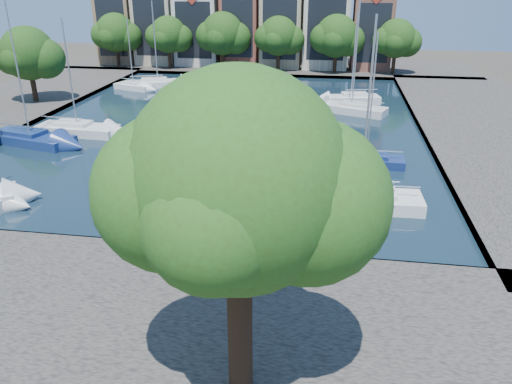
# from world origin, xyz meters

# --- Properties ---
(ground) EXTENTS (160.00, 160.00, 0.00)m
(ground) POSITION_xyz_m (0.00, 0.00, 0.00)
(ground) COLOR #38332B
(ground) RESTS_ON ground
(water_basin) EXTENTS (38.00, 50.00, 0.08)m
(water_basin) POSITION_xyz_m (0.00, 24.00, 0.04)
(water_basin) COLOR black
(water_basin) RESTS_ON ground
(near_quay) EXTENTS (50.00, 14.00, 0.50)m
(near_quay) POSITION_xyz_m (0.00, -7.00, 0.25)
(near_quay) COLOR #524E47
(near_quay) RESTS_ON ground
(far_quay) EXTENTS (60.00, 16.00, 0.50)m
(far_quay) POSITION_xyz_m (0.00, 56.00, 0.25)
(far_quay) COLOR #524E47
(far_quay) RESTS_ON ground
(right_quay) EXTENTS (14.00, 52.00, 0.50)m
(right_quay) POSITION_xyz_m (25.00, 24.00, 0.25)
(right_quay) COLOR #524E47
(right_quay) RESTS_ON ground
(plane_tree) EXTENTS (8.32, 6.40, 10.62)m
(plane_tree) POSITION_xyz_m (7.62, -9.01, 7.67)
(plane_tree) COLOR #332114
(plane_tree) RESTS_ON near_quay
(townhouse_west_end) EXTENTS (5.44, 9.18, 14.93)m
(townhouse_west_end) POSITION_xyz_m (-23.00, 55.99, 7.36)
(townhouse_west_end) COLOR #8C6D4C
(townhouse_west_end) RESTS_ON far_quay
(townhouse_west_mid) EXTENTS (5.94, 9.18, 16.79)m
(townhouse_west_mid) POSITION_xyz_m (-17.00, 55.99, 8.23)
(townhouse_west_mid) COLOR #B7A78D
(townhouse_west_mid) RESTS_ON far_quay
(townhouse_west_inner) EXTENTS (6.43, 9.18, 15.15)m
(townhouse_west_inner) POSITION_xyz_m (-10.50, 55.99, 7.35)
(townhouse_west_inner) COLOR beige
(townhouse_west_inner) RESTS_ON far_quay
(townhouse_center) EXTENTS (5.44, 9.18, 16.93)m
(townhouse_center) POSITION_xyz_m (-4.00, 55.99, 8.36)
(townhouse_center) COLOR brown
(townhouse_center) RESTS_ON far_quay
(townhouse_east_inner) EXTENTS (5.94, 9.18, 15.79)m
(townhouse_east_inner) POSITION_xyz_m (2.00, 55.99, 7.73)
(townhouse_east_inner) COLOR tan
(townhouse_east_inner) RESTS_ON far_quay
(townhouse_east_mid) EXTENTS (6.43, 9.18, 16.65)m
(townhouse_east_mid) POSITION_xyz_m (8.50, 55.99, 8.10)
(townhouse_east_mid) COLOR beige
(townhouse_east_mid) RESTS_ON far_quay
(townhouse_east_end) EXTENTS (5.44, 9.18, 14.43)m
(townhouse_east_end) POSITION_xyz_m (15.00, 55.99, 7.11)
(townhouse_east_end) COLOR brown
(townhouse_east_end) RESTS_ON far_quay
(far_tree_far_west) EXTENTS (7.28, 5.60, 7.68)m
(far_tree_far_west) POSITION_xyz_m (-21.90, 50.49, 5.18)
(far_tree_far_west) COLOR #332114
(far_tree_far_west) RESTS_ON far_quay
(far_tree_west) EXTENTS (6.76, 5.20, 7.36)m
(far_tree_west) POSITION_xyz_m (-13.91, 50.49, 5.08)
(far_tree_west) COLOR #332114
(far_tree_west) RESTS_ON far_quay
(far_tree_mid_west) EXTENTS (7.80, 6.00, 8.00)m
(far_tree_mid_west) POSITION_xyz_m (-5.89, 50.49, 5.29)
(far_tree_mid_west) COLOR #332114
(far_tree_mid_west) RESTS_ON far_quay
(far_tree_mid_east) EXTENTS (7.02, 5.40, 7.52)m
(far_tree_mid_east) POSITION_xyz_m (2.10, 50.49, 5.13)
(far_tree_mid_east) COLOR #332114
(far_tree_mid_east) RESTS_ON far_quay
(far_tree_east) EXTENTS (7.54, 5.80, 7.84)m
(far_tree_east) POSITION_xyz_m (10.11, 50.49, 5.24)
(far_tree_east) COLOR #332114
(far_tree_east) RESTS_ON far_quay
(far_tree_far_east) EXTENTS (6.76, 5.20, 7.36)m
(far_tree_far_east) POSITION_xyz_m (18.09, 50.49, 5.08)
(far_tree_far_east) COLOR #332114
(far_tree_far_east) RESTS_ON far_quay
(side_tree_left_far) EXTENTS (7.28, 5.60, 7.88)m
(side_tree_left_far) POSITION_xyz_m (-21.90, 27.99, 5.38)
(side_tree_left_far) COLOR #332114
(side_tree_left_far) RESTS_ON left_quay
(giraffe_statue) EXTENTS (3.74, 1.48, 5.44)m
(giraffe_statue) POSITION_xyz_m (5.33, -1.59, 3.17)
(giraffe_statue) COLOR #362B1B
(giraffe_statue) RESTS_ON near_quay
(sailboat_left_b) EXTENTS (8.14, 4.44, 12.70)m
(sailboat_left_b) POSITION_xyz_m (-15.00, 15.36, 0.67)
(sailboat_left_b) COLOR navy
(sailboat_left_b) RESTS_ON water_basin
(sailboat_left_c) EXTENTS (7.38, 2.96, 9.86)m
(sailboat_left_c) POSITION_xyz_m (-12.32, 18.45, 0.66)
(sailboat_left_c) COLOR silver
(sailboat_left_c) RESTS_ON water_basin
(sailboat_left_d) EXTENTS (5.25, 3.27, 8.44)m
(sailboat_left_d) POSITION_xyz_m (-14.48, 37.17, 0.60)
(sailboat_left_d) COLOR silver
(sailboat_left_d) RESTS_ON water_basin
(sailboat_left_e) EXTENTS (7.59, 4.94, 10.24)m
(sailboat_left_e) POSITION_xyz_m (-12.00, 39.21, 0.67)
(sailboat_left_e) COLOR silver
(sailboat_left_e) RESTS_ON water_basin
(sailboat_right_a) EXTENTS (7.54, 2.82, 11.18)m
(sailboat_right_a) POSITION_xyz_m (12.00, 6.87, 0.67)
(sailboat_right_a) COLOR silver
(sailboat_right_a) RESTS_ON water_basin
(sailboat_right_b) EXTENTS (5.58, 2.08, 9.56)m
(sailboat_right_b) POSITION_xyz_m (12.73, 14.32, 0.58)
(sailboat_right_b) COLOR navy
(sailboat_right_b) RESTS_ON water_basin
(sailboat_right_c) EXTENTS (7.41, 4.81, 11.24)m
(sailboat_right_c) POSITION_xyz_m (12.00, 29.72, 0.67)
(sailboat_right_c) COLOR silver
(sailboat_right_c) RESTS_ON water_basin
(sailboat_right_d) EXTENTS (6.56, 3.52, 9.68)m
(sailboat_right_d) POSITION_xyz_m (12.00, 34.07, 0.69)
(sailboat_right_d) COLOR silver
(sailboat_right_d) RESTS_ON water_basin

